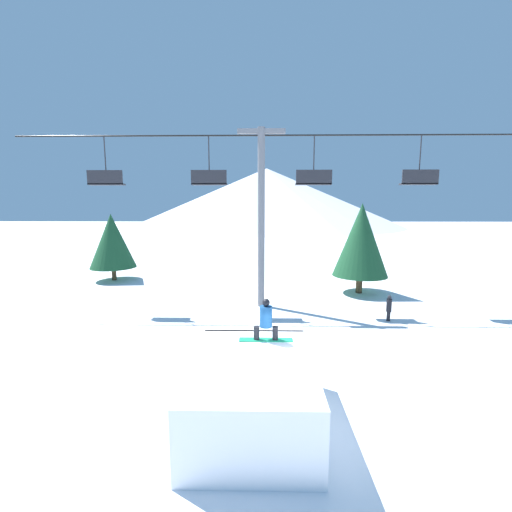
% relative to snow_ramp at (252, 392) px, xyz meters
% --- Properties ---
extents(ground_plane, '(220.00, 220.00, 0.00)m').
position_rel_snow_ramp_xyz_m(ground_plane, '(1.33, -0.29, -0.82)').
color(ground_plane, white).
extents(mountain_ridge, '(70.26, 70.26, 15.11)m').
position_rel_snow_ramp_xyz_m(mountain_ridge, '(1.33, 84.69, 6.74)').
color(mountain_ridge, silver).
rests_on(mountain_ridge, ground_plane).
extents(snow_ramp, '(2.95, 4.08, 1.63)m').
position_rel_snow_ramp_xyz_m(snow_ramp, '(0.00, 0.00, 0.00)').
color(snow_ramp, white).
rests_on(snow_ramp, ground_plane).
extents(snowboarder, '(1.47, 0.34, 1.18)m').
position_rel_snow_ramp_xyz_m(snowboarder, '(0.34, 1.26, 1.38)').
color(snowboarder, '#1E9E6B').
rests_on(snowboarder, snow_ramp).
extents(chairlift, '(24.93, 0.44, 9.20)m').
position_rel_snow_ramp_xyz_m(chairlift, '(0.17, 10.00, 4.99)').
color(chairlift, slate).
rests_on(chairlift, ground_plane).
extents(pine_tree_near, '(3.30, 3.30, 5.48)m').
position_rel_snow_ramp_xyz_m(pine_tree_near, '(6.20, 12.91, 2.45)').
color(pine_tree_near, '#4C3823').
rests_on(pine_tree_near, ground_plane).
extents(pine_tree_far, '(3.18, 3.18, 4.77)m').
position_rel_snow_ramp_xyz_m(pine_tree_far, '(-10.47, 16.29, 2.02)').
color(pine_tree_far, '#4C3823').
rests_on(pine_tree_far, ground_plane).
extents(distant_skier, '(0.24, 0.24, 1.23)m').
position_rel_snow_ramp_xyz_m(distant_skier, '(6.12, 7.69, -0.15)').
color(distant_skier, black).
rests_on(distant_skier, ground_plane).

